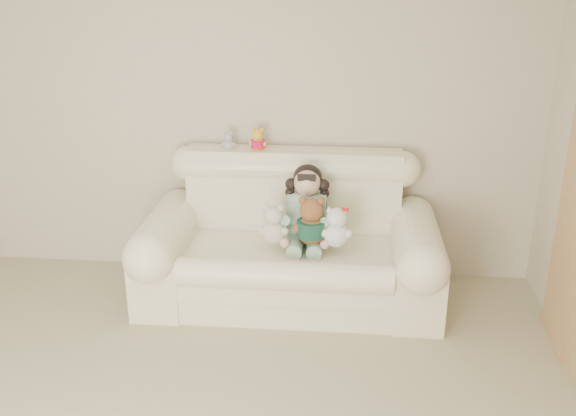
% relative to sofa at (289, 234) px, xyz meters
% --- Properties ---
extents(wall_back, '(4.50, 0.00, 4.50)m').
position_rel_sofa_xyz_m(wall_back, '(-0.45, 0.50, 0.78)').
color(wall_back, beige).
rests_on(wall_back, ground).
extents(sofa, '(2.10, 0.95, 1.03)m').
position_rel_sofa_xyz_m(sofa, '(0.00, 0.00, 0.00)').
color(sofa, '#FFF7CD').
rests_on(sofa, floor).
extents(seated_child, '(0.37, 0.44, 0.58)m').
position_rel_sofa_xyz_m(seated_child, '(0.12, 0.08, 0.20)').
color(seated_child, '#2B7A4A').
rests_on(seated_child, sofa).
extents(brown_teddy, '(0.29, 0.24, 0.40)m').
position_rel_sofa_xyz_m(brown_teddy, '(0.16, -0.11, 0.19)').
color(brown_teddy, brown).
rests_on(brown_teddy, sofa).
extents(white_cat, '(0.25, 0.21, 0.34)m').
position_rel_sofa_xyz_m(white_cat, '(0.33, -0.14, 0.16)').
color(white_cat, white).
rests_on(white_cat, sofa).
extents(cream_teddy, '(0.22, 0.17, 0.33)m').
position_rel_sofa_xyz_m(cream_teddy, '(-0.10, -0.12, 0.15)').
color(cream_teddy, beige).
rests_on(cream_teddy, sofa).
extents(yellow_mini_bear, '(0.14, 0.11, 0.20)m').
position_rel_sofa_xyz_m(yellow_mini_bear, '(-0.26, 0.34, 0.60)').
color(yellow_mini_bear, yellow).
rests_on(yellow_mini_bear, sofa).
extents(grey_mini_plush, '(0.12, 0.11, 0.17)m').
position_rel_sofa_xyz_m(grey_mini_plush, '(-0.47, 0.35, 0.58)').
color(grey_mini_plush, '#B6B6BD').
rests_on(grey_mini_plush, sofa).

